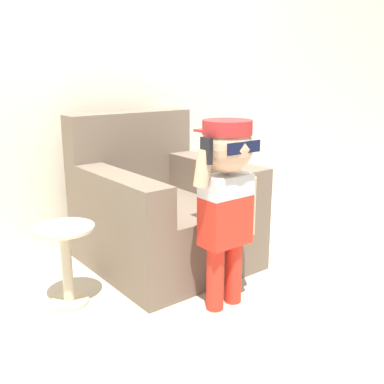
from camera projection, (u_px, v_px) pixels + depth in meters
ground_plane at (187, 267)px, 2.99m from camera, size 10.00×10.00×0.00m
wall_back at (116, 66)px, 3.30m from camera, size 10.00×0.05×2.60m
armchair at (161, 213)px, 3.02m from camera, size 0.94×1.02×0.98m
person_child at (226, 186)px, 2.33m from camera, size 0.42×0.31×1.02m
side_table at (66, 258)px, 2.45m from camera, size 0.33×0.33×0.45m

